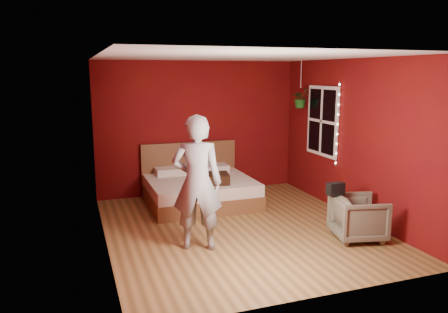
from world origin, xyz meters
TOP-DOWN VIEW (x-y plane):
  - floor at (0.00, 0.00)m, footprint 4.50×4.50m
  - room_walls at (0.00, 0.00)m, footprint 4.04×4.54m
  - window at (1.97, 0.90)m, footprint 0.05×0.97m
  - fairy_lights at (1.94, 0.37)m, footprint 0.04×0.04m
  - bed at (-0.22, 1.49)m, footprint 1.88×1.60m
  - person at (-0.83, -0.53)m, footprint 0.78×0.65m
  - armchair at (1.45, -0.98)m, footprint 0.83×0.82m
  - handbag at (1.18, -0.78)m, footprint 0.26×0.14m
  - throw_pillow at (-0.05, 1.05)m, footprint 0.55×0.55m
  - hanging_plant at (1.81, 1.46)m, footprint 0.42×0.39m

SIDE VIEW (x-z plane):
  - floor at x=0.00m, z-range 0.00..0.00m
  - bed at x=-0.22m, z-range -0.25..0.79m
  - armchair at x=1.45m, z-range 0.00..0.63m
  - throw_pillow at x=-0.05m, z-range 0.47..0.64m
  - handbag at x=1.18m, z-range 0.63..0.81m
  - person at x=-0.83m, z-range 0.00..1.84m
  - fairy_lights at x=1.94m, z-range 0.77..2.22m
  - window at x=1.97m, z-range 0.87..2.14m
  - room_walls at x=0.00m, z-range 0.37..2.99m
  - hanging_plant at x=1.81m, z-range 1.45..2.34m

